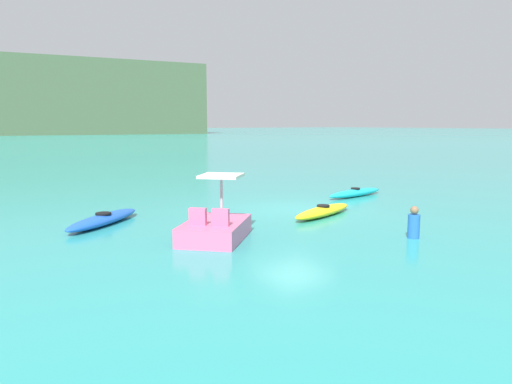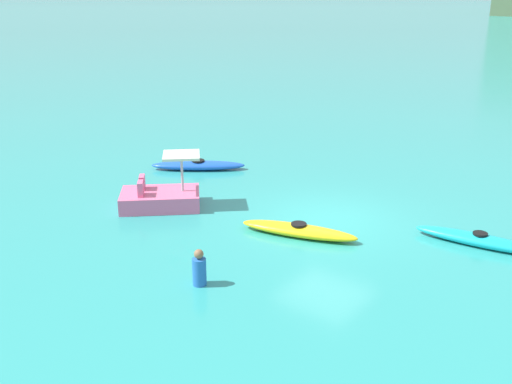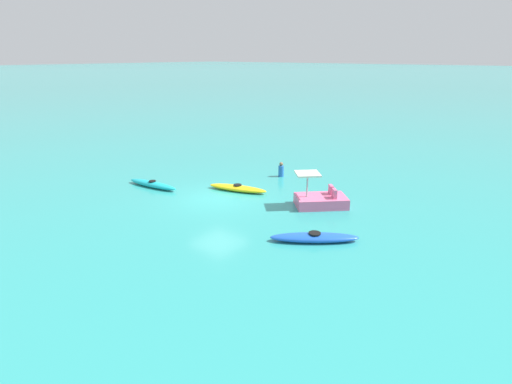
{
  "view_description": "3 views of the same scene",
  "coord_description": "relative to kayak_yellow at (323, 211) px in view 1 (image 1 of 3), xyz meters",
  "views": [
    {
      "loc": [
        -10.89,
        -13.19,
        3.07
      ],
      "look_at": [
        -1.25,
        0.6,
        0.66
      ],
      "focal_mm": 33.54,
      "sensor_mm": 36.0,
      "label": 1
    },
    {
      "loc": [
        8.45,
        -14.03,
        6.47
      ],
      "look_at": [
        -1.83,
        -1.09,
        0.76
      ],
      "focal_mm": 41.8,
      "sensor_mm": 36.0,
      "label": 2
    },
    {
      "loc": [
        -14.01,
        14.24,
        6.96
      ],
      "look_at": [
        -1.41,
        -1.34,
        0.29
      ],
      "focal_mm": 29.11,
      "sensor_mm": 36.0,
      "label": 3
    }
  ],
  "objects": [
    {
      "name": "kayak_blue",
      "position": [
        -6.5,
        2.83,
        0.0
      ],
      "size": [
        3.19,
        2.74,
        0.37
      ],
      "color": "blue",
      "rests_on": "ground_plane"
    },
    {
      "name": "kayak_yellow",
      "position": [
        0.0,
        0.0,
        0.0
      ],
      "size": [
        3.34,
        1.6,
        0.37
      ],
      "color": "yellow",
      "rests_on": "ground_plane"
    },
    {
      "name": "pedal_boat_pink",
      "position": [
        -4.63,
        -0.78,
        0.17
      ],
      "size": [
        2.77,
        2.75,
        1.68
      ],
      "color": "pink",
      "rests_on": "ground_plane"
    },
    {
      "name": "kayak_cyan",
      "position": [
        4.1,
        2.42,
        -0.0
      ],
      "size": [
        3.44,
        0.99,
        0.37
      ],
      "color": "#19B7C6",
      "rests_on": "ground_plane"
    },
    {
      "name": "person_near_shore",
      "position": [
        -0.17,
        -3.74,
        0.22
      ],
      "size": [
        0.42,
        0.42,
        0.88
      ],
      "color": "blue",
      "rests_on": "ground_plane"
    },
    {
      "name": "headland_cliff",
      "position": [
        15.56,
        152.98,
        10.44
      ],
      "size": [
        108.29,
        66.49,
        21.2
      ],
      "primitive_type": "cube",
      "rotation": [
        0.0,
        0.0,
        -0.14
      ],
      "color": "#4C6042",
      "rests_on": "ground_plane"
    },
    {
      "name": "ground_plane",
      "position": [
        -0.01,
        1.53,
        -0.16
      ],
      "size": [
        600.0,
        600.0,
        0.0
      ],
      "primitive_type": "plane",
      "color": "teal"
    }
  ]
}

